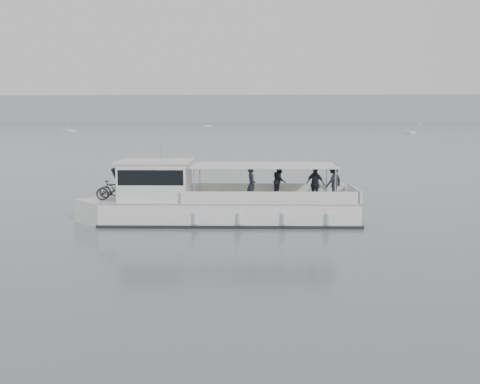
{
  "coord_description": "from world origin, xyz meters",
  "views": [
    {
      "loc": [
        0.94,
        -25.49,
        5.47
      ],
      "look_at": [
        -0.54,
        2.19,
        1.6
      ],
      "focal_mm": 40.0,
      "sensor_mm": 36.0,
      "label": 1
    }
  ],
  "objects": [
    {
      "name": "moored_fleet",
      "position": [
        1.31,
        186.68,
        0.36
      ],
      "size": [
        350.87,
        344.6,
        9.83
      ],
      "color": "white",
      "rests_on": "ground"
    },
    {
      "name": "headland",
      "position": [
        0.0,
        560.0,
        14.0
      ],
      "size": [
        1400.0,
        90.0,
        28.0
      ],
      "primitive_type": "cube",
      "color": "#939EA8",
      "rests_on": "ground"
    },
    {
      "name": "ground",
      "position": [
        0.0,
        0.0,
        0.0
      ],
      "size": [
        1400.0,
        1400.0,
        0.0
      ],
      "primitive_type": "plane",
      "color": "slate",
      "rests_on": "ground"
    },
    {
      "name": "tour_boat",
      "position": [
        -2.35,
        2.14,
        1.03
      ],
      "size": [
        15.03,
        4.17,
        6.27
      ],
      "rotation": [
        0.0,
        0.0,
        0.04
      ],
      "color": "white",
      "rests_on": "ground"
    }
  ]
}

